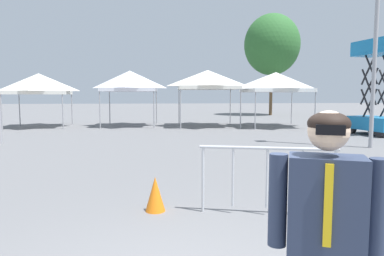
% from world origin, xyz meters
% --- Properties ---
extents(canopy_tent_far_left, '(3.44, 3.44, 3.06)m').
position_xyz_m(canopy_tent_far_left, '(-6.88, 17.98, 2.47)').
color(canopy_tent_far_left, '#9E9EA3').
rests_on(canopy_tent_far_left, ground).
extents(canopy_tent_behind_center, '(3.26, 3.26, 3.26)m').
position_xyz_m(canopy_tent_behind_center, '(-1.74, 18.07, 2.65)').
color(canopy_tent_behind_center, '#9E9EA3').
rests_on(canopy_tent_behind_center, ground).
extents(canopy_tent_center, '(3.58, 3.58, 3.29)m').
position_xyz_m(canopy_tent_center, '(2.79, 17.47, 2.72)').
color(canopy_tent_center, '#9E9EA3').
rests_on(canopy_tent_center, ground).
extents(canopy_tent_left_of_center, '(3.48, 3.48, 3.14)m').
position_xyz_m(canopy_tent_left_of_center, '(6.65, 16.76, 2.57)').
color(canopy_tent_left_of_center, '#9E9EA3').
rests_on(canopy_tent_left_of_center, ground).
extents(scissor_lift, '(1.77, 2.50, 4.33)m').
position_xyz_m(scissor_lift, '(9.89, 12.24, 1.29)').
color(scissor_lift, black).
rests_on(scissor_lift, ground).
extents(person_foreground, '(0.61, 0.38, 1.78)m').
position_xyz_m(person_foreground, '(0.71, -0.94, 1.03)').
color(person_foreground, '#33384C').
rests_on(person_foreground, ground).
extents(tree_behind_tents_center, '(4.93, 4.93, 9.02)m').
position_xyz_m(tree_behind_tents_center, '(10.16, 27.88, 6.30)').
color(tree_behind_tents_center, brown).
rests_on(tree_behind_tents_center, ground).
extents(crowd_barrier_by_lift, '(2.04, 0.59, 1.08)m').
position_xyz_m(crowd_barrier_by_lift, '(1.44, 2.32, 0.75)').
color(crowd_barrier_by_lift, '#B7BABF').
rests_on(crowd_barrier_by_lift, ground).
extents(traffic_cone_lot_center, '(0.32, 0.32, 0.56)m').
position_xyz_m(traffic_cone_lot_center, '(-0.28, 2.68, 0.28)').
color(traffic_cone_lot_center, orange).
rests_on(traffic_cone_lot_center, ground).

